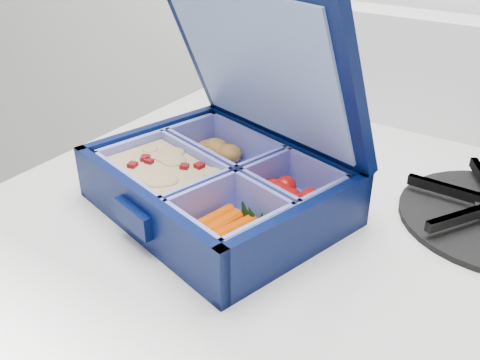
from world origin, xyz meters
The scene contains 3 objects.
bento_box centered at (0.32, 1.61, 0.98)m, with size 0.24×0.19×0.06m, color #030D38, non-canonical shape.
burner_grate_rear centered at (0.24, 1.85, 0.96)m, with size 0.15×0.15×0.02m, color black.
fork centered at (0.33, 1.74, 0.96)m, with size 0.02×0.16×0.01m, color #BBBBBD, non-canonical shape.
Camera 1 is at (0.60, 1.23, 1.25)m, focal length 40.00 mm.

